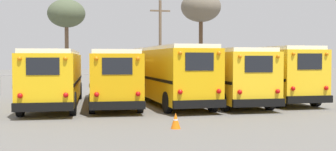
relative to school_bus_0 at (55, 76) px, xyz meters
The scene contains 11 objects.
ground_plane 6.46m from the school_bus_0, ahead, with size 160.00×160.00×0.00m, color #66635E.
school_bus_0 is the anchor object (origin of this frame).
school_bus_1 3.13m from the school_bus_0, ahead, with size 3.02×10.53×2.98m.
school_bus_2 6.26m from the school_bus_0, ahead, with size 2.84×10.42×3.22m.
school_bus_3 9.37m from the school_bus_0, ahead, with size 2.76×10.45×3.08m.
school_bus_4 12.52m from the school_bus_0, ahead, with size 2.66×10.93×3.21m.
utility_pole 16.29m from the school_bus_0, 57.74° to the left, with size 1.80×0.25×7.75m.
bare_tree_0 19.52m from the school_bus_0, 88.78° to the left, with size 3.62×3.62×8.30m.
bare_tree_1 21.21m from the school_bus_0, 50.28° to the left, with size 3.86×3.86×8.98m.
fence_line 10.12m from the school_bus_0, 51.78° to the left, with size 20.55×0.06×1.42m.
traffic_cone 9.72m from the school_bus_0, 61.60° to the right, with size 0.36×0.36×0.59m.
Camera 1 is at (-5.32, -23.15, 2.55)m, focal length 45.00 mm.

